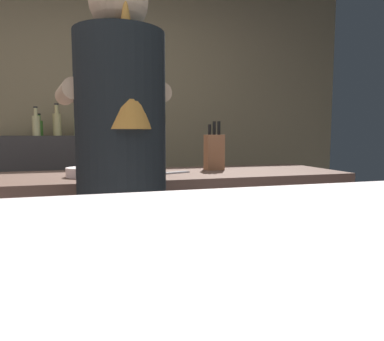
{
  "coord_description": "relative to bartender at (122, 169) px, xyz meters",
  "views": [
    {
      "loc": [
        0.03,
        -1.2,
        1.15
      ],
      "look_at": [
        0.17,
        -0.75,
        1.1
      ],
      "focal_mm": 34.15,
      "sensor_mm": 36.0,
      "label": 1
    }
  ],
  "objects": [
    {
      "name": "bottle_olive_oil",
      "position": [
        -0.17,
        1.8,
        0.2
      ],
      "size": [
        0.07,
        0.07,
        0.22
      ],
      "color": "#C7CD86",
      "rests_on": "back_shelf"
    },
    {
      "name": "chefs_knife",
      "position": [
        0.28,
        0.41,
        -0.07
      ],
      "size": [
        0.24,
        0.11,
        0.01
      ],
      "primitive_type": "cube",
      "rotation": [
        0.0,
        0.0,
        0.36
      ],
      "color": "silver",
      "rests_on": "prep_counter"
    },
    {
      "name": "bottle_hot_sauce",
      "position": [
        -0.48,
        1.79,
        0.19
      ],
      "size": [
        0.06,
        0.06,
        0.18
      ],
      "color": "#437E2D",
      "rests_on": "back_shelf"
    },
    {
      "name": "mixing_bowl",
      "position": [
        -0.14,
        0.4,
        -0.05
      ],
      "size": [
        0.16,
        0.16,
        0.05
      ],
      "primitive_type": "cylinder",
      "color": "silver",
      "rests_on": "prep_counter"
    },
    {
      "name": "prep_counter",
      "position": [
        0.17,
        0.46,
        -0.54
      ],
      "size": [
        2.1,
        0.6,
        0.94
      ],
      "primitive_type": "cube",
      "color": "brown",
      "rests_on": "ground"
    },
    {
      "name": "bartender",
      "position": [
        0.0,
        0.0,
        0.0
      ],
      "size": [
        0.46,
        0.53,
        1.74
      ],
      "rotation": [
        0.0,
        0.0,
        1.71
      ],
      "color": "#26362F",
      "rests_on": "ground"
    },
    {
      "name": "wall_back",
      "position": [
        -0.18,
        1.98,
        0.34
      ],
      "size": [
        5.2,
        0.1,
        2.7
      ],
      "primitive_type": "cube",
      "color": "#8F7E5B",
      "rests_on": "ground"
    },
    {
      "name": "bottle_vinegar",
      "position": [
        -0.34,
        1.78,
        0.22
      ],
      "size": [
        0.07,
        0.07,
        0.26
      ],
      "color": "#D8C77E",
      "rests_on": "back_shelf"
    },
    {
      "name": "knife_block",
      "position": [
        0.57,
        0.53,
        0.03
      ],
      "size": [
        0.1,
        0.08,
        0.28
      ],
      "color": "#8F5C3D",
      "rests_on": "prep_counter"
    },
    {
      "name": "bottle_soy",
      "position": [
        -0.48,
        1.63,
        0.2
      ],
      "size": [
        0.06,
        0.06,
        0.22
      ],
      "color": "#D1C987",
      "rests_on": "back_shelf"
    },
    {
      "name": "back_shelf",
      "position": [
        -0.41,
        1.7,
        -0.45
      ],
      "size": [
        0.84,
        0.36,
        1.13
      ],
      "primitive_type": "cube",
      "color": "#3A3736",
      "rests_on": "ground"
    }
  ]
}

